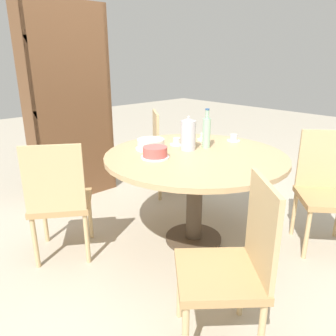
% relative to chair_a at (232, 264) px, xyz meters
% --- Properties ---
extents(ground_plane, '(14.00, 14.00, 0.00)m').
position_rel_chair_a_xyz_m(ground_plane, '(0.62, 0.82, -0.48)').
color(ground_plane, '#B2A893').
extents(dining_table, '(1.39, 1.39, 0.75)m').
position_rel_chair_a_xyz_m(dining_table, '(0.62, 0.82, 0.15)').
color(dining_table, '#473828').
rests_on(dining_table, ground_plane).
extents(chair_a, '(0.59, 0.59, 0.92)m').
position_rel_chair_a_xyz_m(chair_a, '(0.00, 0.00, 0.00)').
color(chair_a, tan).
rests_on(chair_a, ground_plane).
extents(chair_b, '(0.59, 0.59, 0.92)m').
position_rel_chair_a_xyz_m(chair_b, '(1.35, 0.10, 0.00)').
color(chair_b, tan).
rests_on(chair_b, ground_plane).
extents(chair_c, '(0.58, 0.58, 0.92)m').
position_rel_chair_a_xyz_m(chair_c, '(1.14, 1.70, 0.00)').
color(chair_c, tan).
rests_on(chair_c, ground_plane).
extents(chair_d, '(0.58, 0.58, 0.92)m').
position_rel_chair_a_xyz_m(chair_d, '(-0.27, 1.33, 0.00)').
color(chair_d, tan).
rests_on(chair_d, ground_plane).
extents(bookshelf, '(0.86, 0.28, 1.96)m').
position_rel_chair_a_xyz_m(bookshelf, '(0.38, 2.36, 0.44)').
color(bookshelf, brown).
rests_on(bookshelf, ground_plane).
extents(coffee_pot, '(0.12, 0.12, 0.27)m').
position_rel_chair_a_xyz_m(coffee_pot, '(0.67, 0.95, 0.40)').
color(coffee_pot, silver).
rests_on(coffee_pot, dining_table).
extents(water_bottle, '(0.07, 0.07, 0.32)m').
position_rel_chair_a_xyz_m(water_bottle, '(0.82, 0.89, 0.40)').
color(water_bottle, '#99C6A3').
rests_on(water_bottle, dining_table).
extents(cake_main, '(0.25, 0.25, 0.08)m').
position_rel_chair_a_xyz_m(cake_main, '(0.46, 1.17, 0.31)').
color(cake_main, white).
rests_on(cake_main, dining_table).
extents(cake_second, '(0.21, 0.21, 0.08)m').
position_rel_chair_a_xyz_m(cake_second, '(0.32, 0.96, 0.31)').
color(cake_second, white).
rests_on(cake_second, dining_table).
extents(cup_a, '(0.12, 0.12, 0.06)m').
position_rel_chair_a_xyz_m(cup_a, '(1.17, 0.87, 0.29)').
color(cup_a, silver).
rests_on(cup_a, dining_table).
extents(cup_b, '(0.12, 0.12, 0.06)m').
position_rel_chair_a_xyz_m(cup_b, '(1.00, 1.08, 0.29)').
color(cup_b, silver).
rests_on(cup_b, dining_table).
extents(cup_c, '(0.12, 0.12, 0.06)m').
position_rel_chair_a_xyz_m(cup_c, '(0.70, 1.12, 0.29)').
color(cup_c, silver).
rests_on(cup_c, dining_table).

